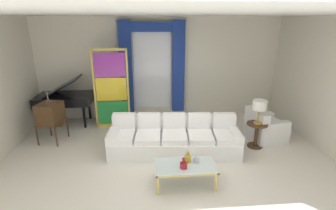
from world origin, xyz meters
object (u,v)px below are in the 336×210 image
Objects in this scene: bottle_blue_decanter at (184,165)px; bottle_crystal_tall at (188,158)px; bottle_amber_squat at (197,159)px; grand_piano at (65,97)px; coffee_table at (185,167)px; table_lamp_brass at (260,106)px; couch_white_long at (174,138)px; vintage_tv at (50,114)px; stained_glass_divider at (112,91)px; peacock_figurine at (127,126)px; armchair_white at (264,129)px; round_side_table at (256,133)px.

bottle_blue_decanter is 0.23m from bottle_crystal_tall.
grand_piano reaches higher than bottle_amber_squat.
coffee_table is 2.41m from table_lamp_brass.
bottle_amber_squat is (0.27, 0.18, 0.00)m from bottle_blue_decanter.
vintage_tv reaches higher than couch_white_long.
stained_glass_divider is 3.86× the size of table_lamp_brass.
peacock_figurine is 1.05× the size of table_lamp_brass.
bottle_blue_decanter is at bearing -142.48° from armchair_white.
grand_piano is (-2.97, 3.20, 0.43)m from coffee_table.
bottle_amber_squat is 4.48m from grand_piano.
armchair_white is at bearing 35.56° from bottle_crystal_tall.
vintage_tv reaches higher than armchair_white.
coffee_table is 3.67m from vintage_tv.
table_lamp_brass reaches higher than bottle_blue_decanter.
vintage_tv is (-2.97, 2.16, 0.25)m from bottle_blue_decanter.
armchair_white reaches higher than bottle_amber_squat.
peacock_figurine is 3.38m from table_lamp_brass.
couch_white_long is 2.09m from table_lamp_brass.
table_lamp_brass is (0.00, -0.00, 0.67)m from round_side_table.
couch_white_long is at bearing 102.60° from bottle_amber_squat.
table_lamp_brass is at bearing 0.55° from couch_white_long.
bottle_amber_squat is at bearing 33.33° from bottle_blue_decanter.
coffee_table is at bearing -145.19° from table_lamp_brass.
grand_piano is (-4.87, 1.88, 0.45)m from round_side_table.
vintage_tv is at bearing 171.46° from table_lamp_brass.
stained_glass_divider reaches higher than bottle_crystal_tall.
vintage_tv is 4.99m from round_side_table.
table_lamp_brass is at bearing -135.75° from armchair_white.
coffee_table is 5.33× the size of bottle_amber_squat.
round_side_table is (4.92, -0.74, -0.37)m from vintage_tv.
bottle_amber_squat is 0.36× the size of table_lamp_brass.
table_lamp_brass is (3.11, -1.04, 0.81)m from peacock_figurine.
bottle_amber_squat is 0.09× the size of stained_glass_divider.
couch_white_long is 14.46× the size of bottle_amber_squat.
peacock_figurine is at bearing 121.92° from bottle_amber_squat.
stained_glass_divider is at bearing 163.43° from armchair_white.
grand_piano reaches higher than table_lamp_brass.
peacock_figurine is at bearing 137.44° from couch_white_long.
bottle_blue_decanter is 0.35× the size of peacock_figurine.
peacock_figurine is (0.40, -0.48, -0.84)m from stained_glass_divider.
bottle_crystal_tall is 0.16m from bottle_amber_squat.
grand_piano is at bearing 163.86° from armchair_white.
bottle_amber_squat reaches higher than round_side_table.
stained_glass_divider is at bearing 135.33° from couch_white_long.
bottle_amber_squat is 0.14× the size of grand_piano.
bottle_amber_squat is 0.22× the size of armchair_white.
armchair_white is 0.52m from round_side_table.
peacock_figurine is (-1.42, 2.28, -0.26)m from bottle_amber_squat.
grand_piano reaches higher than couch_white_long.
bottle_blue_decanter reaches higher than coffee_table.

